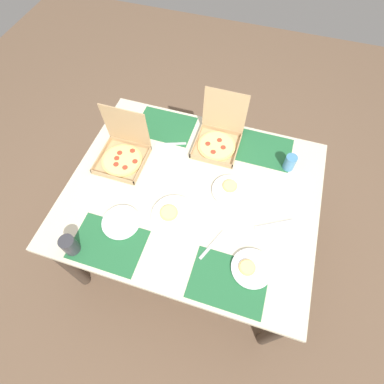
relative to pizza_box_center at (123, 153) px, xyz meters
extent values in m
plane|color=brown|center=(0.46, -0.11, -0.77)|extent=(6.00, 6.00, 0.00)
cylinder|color=#3F3328|center=(-0.18, -0.61, -0.42)|extent=(0.07, 0.07, 0.69)
cylinder|color=#3F3328|center=(1.09, -0.61, -0.42)|extent=(0.07, 0.07, 0.69)
cylinder|color=#3F3328|center=(-0.18, 0.40, -0.42)|extent=(0.07, 0.07, 0.69)
cylinder|color=#3F3328|center=(1.09, 0.40, -0.42)|extent=(0.07, 0.07, 0.69)
cube|color=beige|center=(0.46, -0.11, -0.06)|extent=(1.38, 1.14, 0.03)
cube|color=#236638|center=(0.14, -0.52, -0.05)|extent=(0.36, 0.26, 0.00)
cube|color=#236638|center=(0.77, -0.52, -0.05)|extent=(0.36, 0.26, 0.00)
cube|color=#236638|center=(0.14, 0.31, -0.05)|extent=(0.36, 0.26, 0.00)
cube|color=#236638|center=(0.77, 0.31, -0.05)|extent=(0.36, 0.26, 0.00)
cube|color=tan|center=(0.00, -0.03, -0.04)|extent=(0.27, 0.27, 0.01)
cube|color=tan|center=(-0.13, -0.03, -0.03)|extent=(0.01, 0.27, 0.03)
cube|color=tan|center=(0.13, -0.03, -0.03)|extent=(0.01, 0.27, 0.03)
cube|color=tan|center=(0.00, -0.16, -0.03)|extent=(0.27, 0.01, 0.03)
cube|color=tan|center=(0.00, 0.10, -0.03)|extent=(0.27, 0.01, 0.03)
cylinder|color=#E0B76B|center=(0.00, -0.03, -0.04)|extent=(0.24, 0.24, 0.01)
cylinder|color=#EFD67F|center=(0.00, -0.03, -0.03)|extent=(0.21, 0.21, 0.00)
cylinder|color=red|center=(0.08, -0.02, -0.02)|extent=(0.03, 0.03, 0.00)
cylinder|color=red|center=(0.03, 0.05, -0.02)|extent=(0.03, 0.03, 0.00)
cylinder|color=red|center=(-0.03, 0.01, -0.02)|extent=(0.03, 0.03, 0.00)
cylinder|color=red|center=(-0.03, -0.03, -0.02)|extent=(0.03, 0.03, 0.00)
cylinder|color=red|center=(-0.02, -0.07, -0.02)|extent=(0.03, 0.03, 0.00)
cylinder|color=red|center=(0.04, -0.08, -0.02)|extent=(0.03, 0.03, 0.00)
cube|color=tan|center=(0.00, 0.10, 0.12)|extent=(0.27, 0.02, 0.27)
cube|color=tan|center=(0.50, 0.24, -0.04)|extent=(0.26, 0.26, 0.01)
cube|color=tan|center=(0.37, 0.24, -0.03)|extent=(0.01, 0.26, 0.03)
cube|color=tan|center=(0.63, 0.24, -0.03)|extent=(0.01, 0.26, 0.03)
cube|color=tan|center=(0.50, 0.12, -0.03)|extent=(0.26, 0.01, 0.03)
cube|color=tan|center=(0.50, 0.37, -0.03)|extent=(0.26, 0.01, 0.03)
cylinder|color=#E0B76B|center=(0.50, 0.24, -0.04)|extent=(0.23, 0.23, 0.01)
cylinder|color=#EFD67F|center=(0.50, 0.24, -0.03)|extent=(0.21, 0.21, 0.00)
cylinder|color=red|center=(0.54, 0.24, -0.02)|extent=(0.03, 0.03, 0.00)
cylinder|color=red|center=(0.51, 0.28, -0.02)|extent=(0.03, 0.03, 0.00)
cylinder|color=red|center=(0.45, 0.24, -0.02)|extent=(0.03, 0.03, 0.00)
cylinder|color=red|center=(0.50, 0.18, -0.02)|extent=(0.03, 0.03, 0.00)
cube|color=tan|center=(0.50, 0.39, 0.12)|extent=(0.26, 0.04, 0.26)
cylinder|color=white|center=(0.86, -0.43, -0.04)|extent=(0.19, 0.19, 0.01)
cylinder|color=white|center=(0.86, -0.43, -0.03)|extent=(0.20, 0.20, 0.01)
cylinder|color=#E0B76B|center=(0.84, -0.44, -0.03)|extent=(0.08, 0.08, 0.01)
cylinder|color=#EFD67F|center=(0.84, -0.44, -0.02)|extent=(0.07, 0.07, 0.00)
cylinder|color=white|center=(0.66, -0.04, -0.04)|extent=(0.20, 0.20, 0.01)
cylinder|color=white|center=(0.66, -0.04, -0.03)|extent=(0.21, 0.21, 0.01)
cylinder|color=#E0B76B|center=(0.65, -0.02, -0.03)|extent=(0.08, 0.08, 0.01)
cylinder|color=#EFD67F|center=(0.65, -0.02, -0.02)|extent=(0.07, 0.07, 0.00)
cylinder|color=white|center=(0.16, -0.40, -0.04)|extent=(0.19, 0.19, 0.01)
cylinder|color=white|center=(0.16, -0.40, -0.03)|extent=(0.20, 0.20, 0.01)
cylinder|color=white|center=(0.41, -0.27, -0.04)|extent=(0.23, 0.23, 0.01)
cylinder|color=white|center=(0.41, -0.27, -0.03)|extent=(0.24, 0.24, 0.01)
cylinder|color=#E0B76B|center=(0.38, -0.27, -0.03)|extent=(0.10, 0.10, 0.01)
cylinder|color=#EFD67F|center=(0.38, -0.27, -0.02)|extent=(0.08, 0.08, 0.00)
cylinder|color=#333338|center=(-0.01, -0.60, 0.01)|extent=(0.08, 0.08, 0.11)
cylinder|color=teal|center=(0.94, 0.22, 0.00)|extent=(0.06, 0.06, 0.10)
cube|color=#B7B7BC|center=(0.92, -0.17, -0.04)|extent=(0.19, 0.12, 0.00)
cube|color=#B7B7BC|center=(0.23, 0.18, -0.04)|extent=(0.18, 0.08, 0.00)
cube|color=#B7B7BC|center=(0.65, -0.37, -0.04)|extent=(0.09, 0.18, 0.00)
camera|label=1|loc=(0.71, -0.92, 1.38)|focal=28.10mm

